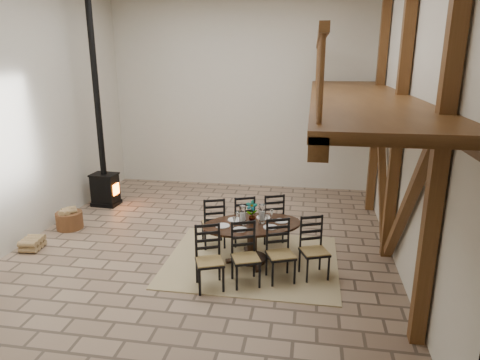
% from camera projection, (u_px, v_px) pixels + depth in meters
% --- Properties ---
extents(ground, '(8.00, 8.00, 0.00)m').
position_uv_depth(ground, '(207.00, 242.00, 8.41)').
color(ground, '#9E8269').
rests_on(ground, ground).
extents(room_shell, '(7.02, 8.02, 5.01)m').
position_uv_depth(room_shell, '(270.00, 87.00, 7.38)').
color(room_shell, beige).
rests_on(room_shell, ground).
extents(rug, '(3.00, 2.50, 0.02)m').
position_uv_depth(rug, '(252.00, 260.00, 7.63)').
color(rug, tan).
rests_on(rug, ground).
extents(dining_table, '(2.44, 2.48, 1.12)m').
position_uv_depth(dining_table, '(253.00, 244.00, 7.45)').
color(dining_table, black).
rests_on(dining_table, ground).
extents(wood_stove, '(0.64, 0.51, 5.00)m').
position_uv_depth(wood_stove, '(103.00, 160.00, 10.21)').
color(wood_stove, black).
rests_on(wood_stove, ground).
extents(log_basket, '(0.55, 0.55, 0.45)m').
position_uv_depth(log_basket, '(69.00, 220.00, 9.04)').
color(log_basket, brown).
rests_on(log_basket, ground).
extents(log_stack, '(0.38, 0.49, 0.23)m').
position_uv_depth(log_stack, '(32.00, 244.00, 8.07)').
color(log_stack, tan).
rests_on(log_stack, ground).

